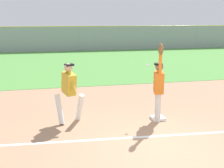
{
  "coord_description": "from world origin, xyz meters",
  "views": [
    {
      "loc": [
        -2.38,
        -5.46,
        2.92
      ],
      "look_at": [
        -0.73,
        2.28,
        1.05
      ],
      "focal_mm": 44.43,
      "sensor_mm": 36.0,
      "label": 1
    }
  ],
  "objects_px": {
    "runner": "(69,89)",
    "parked_car_blue": "(172,39)",
    "parked_car_tan": "(26,41)",
    "parked_car_black": "(77,41)",
    "parked_car_green": "(131,40)",
    "fielder": "(159,84)",
    "first_base": "(158,118)",
    "baseball": "(147,65)"
  },
  "relations": [
    {
      "from": "runner",
      "to": "parked_car_black",
      "type": "distance_m",
      "value": 21.33
    },
    {
      "from": "parked_car_blue",
      "to": "first_base",
      "type": "bearing_deg",
      "value": -121.15
    },
    {
      "from": "runner",
      "to": "parked_car_green",
      "type": "height_order",
      "value": "runner"
    },
    {
      "from": "runner",
      "to": "parked_car_blue",
      "type": "bearing_deg",
      "value": 38.28
    },
    {
      "from": "fielder",
      "to": "parked_car_tan",
      "type": "relative_size",
      "value": 0.51
    },
    {
      "from": "parked_car_tan",
      "to": "parked_car_blue",
      "type": "bearing_deg",
      "value": -2.66
    },
    {
      "from": "parked_car_green",
      "to": "first_base",
      "type": "bearing_deg",
      "value": -103.73
    },
    {
      "from": "first_base",
      "to": "fielder",
      "type": "relative_size",
      "value": 0.17
    },
    {
      "from": "runner",
      "to": "parked_car_tan",
      "type": "relative_size",
      "value": 0.38
    },
    {
      "from": "fielder",
      "to": "parked_car_blue",
      "type": "height_order",
      "value": "fielder"
    },
    {
      "from": "runner",
      "to": "parked_car_blue",
      "type": "relative_size",
      "value": 0.38
    },
    {
      "from": "fielder",
      "to": "parked_car_black",
      "type": "relative_size",
      "value": 0.5
    },
    {
      "from": "parked_car_green",
      "to": "parked_car_blue",
      "type": "relative_size",
      "value": 0.96
    },
    {
      "from": "fielder",
      "to": "first_base",
      "type": "bearing_deg",
      "value": -103.86
    },
    {
      "from": "parked_car_green",
      "to": "parked_car_blue",
      "type": "bearing_deg",
      "value": 10.71
    },
    {
      "from": "fielder",
      "to": "parked_car_tan",
      "type": "xyz_separation_m",
      "value": [
        -5.53,
        22.22,
        -0.45
      ]
    },
    {
      "from": "first_base",
      "to": "parked_car_green",
      "type": "height_order",
      "value": "parked_car_green"
    },
    {
      "from": "baseball",
      "to": "parked_car_tan",
      "type": "bearing_deg",
      "value": 103.5
    },
    {
      "from": "parked_car_black",
      "to": "parked_car_blue",
      "type": "xyz_separation_m",
      "value": [
        10.87,
        0.77,
        0.0
      ]
    },
    {
      "from": "first_base",
      "to": "runner",
      "type": "bearing_deg",
      "value": 173.01
    },
    {
      "from": "fielder",
      "to": "runner",
      "type": "distance_m",
      "value": 2.55
    },
    {
      "from": "first_base",
      "to": "runner",
      "type": "distance_m",
      "value": 2.75
    },
    {
      "from": "parked_car_tan",
      "to": "parked_car_green",
      "type": "xyz_separation_m",
      "value": [
        10.85,
        -0.78,
        0.0
      ]
    },
    {
      "from": "parked_car_green",
      "to": "parked_car_black",
      "type": "bearing_deg",
      "value": 178.22
    },
    {
      "from": "fielder",
      "to": "parked_car_black",
      "type": "distance_m",
      "value": 21.64
    },
    {
      "from": "parked_car_black",
      "to": "parked_car_green",
      "type": "bearing_deg",
      "value": -6.23
    },
    {
      "from": "fielder",
      "to": "parked_car_green",
      "type": "xyz_separation_m",
      "value": [
        5.32,
        21.44,
        -0.45
      ]
    },
    {
      "from": "runner",
      "to": "parked_car_tan",
      "type": "height_order",
      "value": "runner"
    },
    {
      "from": "parked_car_blue",
      "to": "parked_car_black",
      "type": "bearing_deg",
      "value": 177.85
    },
    {
      "from": "fielder",
      "to": "parked_car_blue",
      "type": "xyz_separation_m",
      "value": [
        10.44,
        22.4,
        -0.45
      ]
    },
    {
      "from": "parked_car_black",
      "to": "baseball",
      "type": "bearing_deg",
      "value": -93.88
    },
    {
      "from": "runner",
      "to": "parked_car_green",
      "type": "xyz_separation_m",
      "value": [
        7.83,
        21.04,
        -0.32
      ]
    },
    {
      "from": "fielder",
      "to": "parked_car_blue",
      "type": "relative_size",
      "value": 0.5
    },
    {
      "from": "parked_car_black",
      "to": "parked_car_green",
      "type": "relative_size",
      "value": 1.03
    },
    {
      "from": "fielder",
      "to": "parked_car_green",
      "type": "bearing_deg",
      "value": -87.91
    },
    {
      "from": "baseball",
      "to": "parked_car_tan",
      "type": "distance_m",
      "value": 22.58
    },
    {
      "from": "runner",
      "to": "baseball",
      "type": "height_order",
      "value": "runner"
    },
    {
      "from": "first_base",
      "to": "parked_car_green",
      "type": "bearing_deg",
      "value": 76.14
    },
    {
      "from": "runner",
      "to": "first_base",
      "type": "bearing_deg",
      "value": -28.22
    },
    {
      "from": "runner",
      "to": "parked_car_tan",
      "type": "bearing_deg",
      "value": 76.64
    },
    {
      "from": "baseball",
      "to": "parked_car_blue",
      "type": "xyz_separation_m",
      "value": [
        10.7,
        22.11,
        -0.94
      ]
    },
    {
      "from": "first_base",
      "to": "parked_car_tan",
      "type": "xyz_separation_m",
      "value": [
        -5.58,
        22.13,
        0.63
      ]
    }
  ]
}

